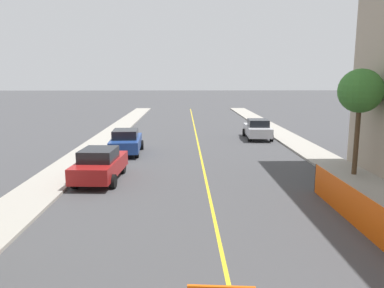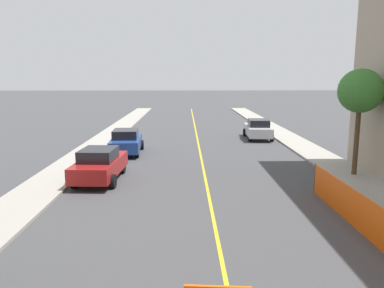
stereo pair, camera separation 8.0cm
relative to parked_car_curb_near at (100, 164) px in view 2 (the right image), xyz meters
name	(u,v)px [view 2 (the right image)]	position (x,y,z in m)	size (l,w,h in m)	color
lane_stripe	(199,149)	(5.08, 7.84, -0.80)	(0.12, 66.87, 0.01)	gold
sidewalk_left	(93,149)	(-2.27, 7.84, -0.74)	(2.22, 66.87, 0.13)	#9E998E
sidewalk_right	(305,148)	(12.42, 7.84, -0.74)	(2.22, 66.87, 0.13)	#9E998E
safety_mesh_fence	(360,213)	(9.70, -6.22, -0.18)	(0.09, 8.42, 1.24)	#EF560C
parked_car_curb_near	(100,164)	(0.00, 0.00, 0.00)	(2.03, 4.39, 1.59)	maroon
parked_car_curb_mid	(126,141)	(0.26, 6.48, 0.00)	(2.04, 4.40, 1.59)	navy
parked_car_curb_far	(258,129)	(9.96, 12.20, 0.00)	(2.02, 4.39, 1.59)	#B7B7BC
street_tree_right_near	(360,92)	(12.53, 0.48, 3.41)	(2.12, 2.12, 5.19)	#4C3823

